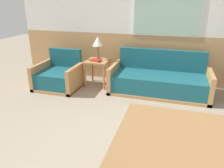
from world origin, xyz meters
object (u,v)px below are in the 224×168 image
object	(u,v)px
couch	(159,81)
armchair	(59,77)
table_lamp	(98,42)
side_table	(98,65)

from	to	relation	value
couch	armchair	xyz separation A→B (m)	(-2.03, -0.29, -0.01)
table_lamp	couch	bearing A→B (deg)	-6.24
side_table	armchair	bearing A→B (deg)	-154.17
couch	table_lamp	xyz separation A→B (m)	(-1.31, 0.14, 0.68)
side_table	table_lamp	size ratio (longest dim) A/B	1.14
side_table	table_lamp	world-z (taller)	table_lamp
armchair	side_table	bearing A→B (deg)	15.44
armchair	table_lamp	size ratio (longest dim) A/B	1.83
couch	table_lamp	bearing A→B (deg)	173.76
side_table	table_lamp	xyz separation A→B (m)	(-0.01, 0.08, 0.48)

